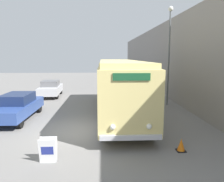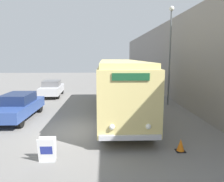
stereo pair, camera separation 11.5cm
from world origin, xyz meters
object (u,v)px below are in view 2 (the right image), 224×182
object	(u,v)px
streetlamp	(170,43)
parked_car_mid	(52,88)
traffic_cone	(181,145)
vintage_bus	(120,85)
parked_car_near	(18,106)
sign_board	(47,150)

from	to	relation	value
streetlamp	parked_car_mid	world-z (taller)	streetlamp
parked_car_mid	streetlamp	bearing A→B (deg)	-24.90
streetlamp	traffic_cone	distance (m)	9.68
streetlamp	parked_car_mid	bearing A→B (deg)	158.16
vintage_bus	parked_car_near	world-z (taller)	vintage_bus
vintage_bus	streetlamp	distance (m)	5.50
streetlamp	parked_car_near	bearing A→B (deg)	-160.45
vintage_bus	streetlamp	world-z (taller)	streetlamp
sign_board	parked_car_mid	world-z (taller)	parked_car_mid
parked_car_mid	sign_board	bearing A→B (deg)	-80.65
parked_car_near	traffic_cone	world-z (taller)	parked_car_near
parked_car_near	traffic_cone	distance (m)	9.44
sign_board	streetlamp	size ratio (longest dim) A/B	0.12
vintage_bus	parked_car_mid	size ratio (longest dim) A/B	2.75
parked_car_mid	traffic_cone	world-z (taller)	parked_car_mid
streetlamp	traffic_cone	bearing A→B (deg)	-103.11
parked_car_near	sign_board	bearing A→B (deg)	-59.54
traffic_cone	vintage_bus	bearing A→B (deg)	109.23
vintage_bus	traffic_cone	size ratio (longest dim) A/B	22.39
sign_board	traffic_cone	bearing A→B (deg)	7.73
parked_car_mid	traffic_cone	xyz separation A→B (m)	(7.89, -12.34, -0.51)
parked_car_mid	traffic_cone	bearing A→B (deg)	-60.48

